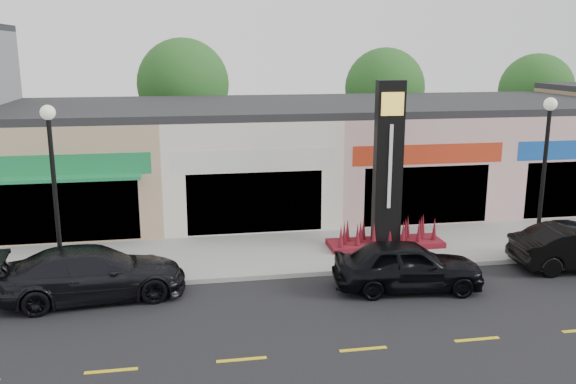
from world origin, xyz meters
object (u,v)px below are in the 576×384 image
pylon_sign (387,190)px  lamp_east_near (545,161)px  lamp_west_near (54,177)px  car_black_sedan (408,265)px  car_dark_sedan (93,273)px

pylon_sign → lamp_east_near: bearing=-18.7°
lamp_east_near → lamp_west_near: bearing=180.0°
car_black_sedan → lamp_west_near: bearing=85.3°
pylon_sign → car_dark_sedan: (-9.92, -2.75, -1.50)m
lamp_east_near → car_dark_sedan: lamp_east_near is taller
pylon_sign → car_black_sedan: bearing=-98.6°
lamp_east_near → pylon_sign: (-5.00, 1.70, -1.20)m
pylon_sign → car_dark_sedan: size_ratio=1.13×
lamp_east_near → car_dark_sedan: (-14.92, -1.05, -2.70)m
lamp_east_near → pylon_sign: pylon_sign is taller
pylon_sign → car_black_sedan: size_ratio=1.33×
lamp_west_near → lamp_east_near: bearing=0.0°
lamp_west_near → car_black_sedan: size_ratio=1.21×
lamp_west_near → car_dark_sedan: bearing=-44.2°
lamp_west_near → lamp_east_near: same height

